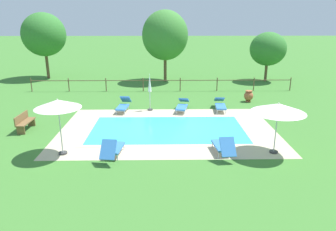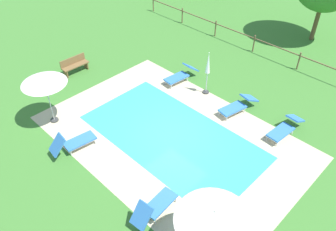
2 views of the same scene
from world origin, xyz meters
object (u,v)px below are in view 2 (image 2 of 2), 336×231
(sun_lounger_north_far, at_px, (237,106))
(patio_umbrella_closed_row_west, at_px, (208,68))
(patio_umbrella_open_foreground, at_px, (214,216))
(patio_umbrella_open_by_bench, at_px, (43,80))
(sun_lounger_north_mid, at_px, (74,142))
(wooden_bench_lawn_side, at_px, (75,65))
(sun_lounger_north_near_steps, at_px, (181,75))
(sun_lounger_north_end, at_px, (155,207))
(sun_lounger_south_near_corner, at_px, (285,128))

(sun_lounger_north_far, height_order, patio_umbrella_closed_row_west, patio_umbrella_closed_row_west)
(patio_umbrella_closed_row_west, bearing_deg, sun_lounger_north_far, -4.35)
(patio_umbrella_open_foreground, relative_size, patio_umbrella_open_by_bench, 0.93)
(sun_lounger_north_mid, height_order, wooden_bench_lawn_side, sun_lounger_north_mid)
(sun_lounger_north_mid, xyz_separation_m, patio_umbrella_closed_row_west, (1.28, 6.92, 1.08))
(sun_lounger_north_near_steps, distance_m, sun_lounger_north_end, 8.31)
(patio_umbrella_open_foreground, bearing_deg, sun_lounger_north_mid, -177.14)
(sun_lounger_north_mid, distance_m, patio_umbrella_open_by_bench, 2.89)
(sun_lounger_north_far, bearing_deg, patio_umbrella_closed_row_west, 175.65)
(sun_lounger_south_near_corner, xyz_separation_m, patio_umbrella_closed_row_west, (-4.40, 0.02, 1.12))
(sun_lounger_north_near_steps, relative_size, patio_umbrella_closed_row_west, 0.89)
(sun_lounger_north_near_steps, height_order, sun_lounger_north_far, sun_lounger_north_near_steps)
(sun_lounger_north_mid, height_order, patio_umbrella_open_foreground, patio_umbrella_open_foreground)
(sun_lounger_north_far, bearing_deg, patio_umbrella_open_by_bench, -130.83)
(patio_umbrella_closed_row_west, bearing_deg, sun_lounger_north_near_steps, -176.58)
(sun_lounger_north_far, bearing_deg, sun_lounger_north_mid, -116.02)
(patio_umbrella_closed_row_west, bearing_deg, patio_umbrella_open_by_bench, -118.17)
(sun_lounger_north_end, height_order, patio_umbrella_closed_row_west, patio_umbrella_closed_row_west)
(sun_lounger_south_near_corner, bearing_deg, sun_lounger_north_mid, -129.50)
(sun_lounger_north_end, xyz_separation_m, wooden_bench_lawn_side, (-9.70, 3.22, 0.07))
(patio_umbrella_closed_row_west, height_order, wooden_bench_lawn_side, patio_umbrella_closed_row_west)
(sun_lounger_north_near_steps, distance_m, wooden_bench_lawn_side, 5.81)
(sun_lounger_north_near_steps, bearing_deg, patio_umbrella_open_by_bench, -106.07)
(sun_lounger_north_end, height_order, sun_lounger_south_near_corner, sun_lounger_north_end)
(sun_lounger_north_end, relative_size, wooden_bench_lawn_side, 1.27)
(sun_lounger_north_far, distance_m, patio_umbrella_open_foreground, 7.53)
(sun_lounger_north_far, bearing_deg, wooden_bench_lawn_side, -158.11)
(patio_umbrella_open_by_bench, bearing_deg, sun_lounger_north_near_steps, 73.93)
(sun_lounger_north_mid, xyz_separation_m, patio_umbrella_open_by_bench, (-2.22, 0.37, 1.82))
(sun_lounger_north_mid, bearing_deg, patio_umbrella_open_foreground, 2.86)
(sun_lounger_south_near_corner, relative_size, patio_umbrella_open_foreground, 0.93)
(sun_lounger_north_end, distance_m, patio_umbrella_open_by_bench, 7.09)
(sun_lounger_north_near_steps, distance_m, sun_lounger_north_mid, 6.83)
(sun_lounger_south_near_corner, height_order, patio_umbrella_open_by_bench, patio_umbrella_open_by_bench)
(sun_lounger_north_mid, bearing_deg, wooden_bench_lawn_side, 146.13)
(sun_lounger_north_near_steps, bearing_deg, patio_umbrella_closed_row_west, 3.42)
(sun_lounger_north_end, height_order, patio_umbrella_open_foreground, patio_umbrella_open_foreground)
(wooden_bench_lawn_side, bearing_deg, sun_lounger_north_end, -18.37)
(sun_lounger_north_near_steps, height_order, sun_lounger_south_near_corner, sun_lounger_north_near_steps)
(sun_lounger_north_end, distance_m, sun_lounger_south_near_corner, 6.80)
(sun_lounger_north_mid, xyz_separation_m, sun_lounger_north_far, (3.30, 6.76, -0.04))
(sun_lounger_north_far, relative_size, patio_umbrella_open_foreground, 0.95)
(sun_lounger_north_mid, relative_size, patio_umbrella_open_foreground, 0.85)
(patio_umbrella_open_foreground, relative_size, wooden_bench_lawn_side, 1.51)
(sun_lounger_north_end, bearing_deg, sun_lounger_south_near_corner, 81.08)
(sun_lounger_south_near_corner, distance_m, patio_umbrella_open_foreground, 6.86)
(sun_lounger_north_mid, distance_m, wooden_bench_lawn_side, 6.10)
(sun_lounger_north_far, distance_m, sun_lounger_south_near_corner, 2.39)
(patio_umbrella_open_foreground, bearing_deg, patio_umbrella_open_by_bench, 179.83)
(sun_lounger_north_end, height_order, wooden_bench_lawn_side, sun_lounger_north_end)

